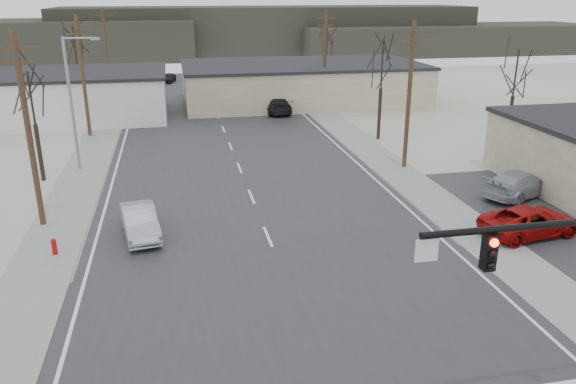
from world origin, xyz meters
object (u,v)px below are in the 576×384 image
Objects in this scene: sedan_crossing at (140,221)px; car_far_a at (275,104)px; car_parked_silver at (520,184)px; car_parked_red at (531,221)px; car_far_b at (168,78)px; fire_hydrant at (54,246)px.

sedan_crossing is 31.34m from car_far_a.
car_parked_silver is at bearing -5.65° from sedan_crossing.
car_parked_red is 5.97m from car_parked_silver.
car_parked_red is (17.86, -55.78, 0.10)m from car_far_b.
car_far_b is 58.57m from car_parked_red.
car_far_b is 54.57m from car_parked_silver.
car_far_a reaches higher than sedan_crossing.
car_parked_silver is at bearing 6.27° from fire_hydrant.
sedan_crossing is 51.94m from car_far_b.
sedan_crossing is 0.87× the size of car_parked_red.
fire_hydrant is at bearing 56.80° from car_far_a.
car_parked_silver reaches higher than car_parked_red.
car_parked_silver reaches higher than fire_hydrant.
car_far_a is (12.22, 28.86, 0.09)m from sedan_crossing.
fire_hydrant is 0.16× the size of car_parked_silver.
fire_hydrant is at bearing 72.13° from car_parked_silver.
fire_hydrant is at bearing 75.66° from car_parked_red.
sedan_crossing reaches higher than fire_hydrant.
car_far_b is 0.69× the size of car_parked_red.
car_far_a reaches higher than car_parked_red.
car_parked_silver is at bearing 104.85° from car_far_a.
car_parked_red is at bearing -56.96° from car_far_b.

